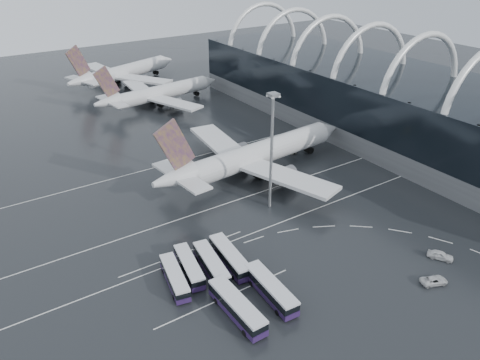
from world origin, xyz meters
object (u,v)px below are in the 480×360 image
bus_row_near_d (230,257)px  gse_cart_belly_e (245,147)px  bus_row_near_b (189,266)px  van_curve_a (434,280)px  bus_row_near_c (211,264)px  bus_row_far_a (237,307)px  airliner_gate_b (158,94)px  floodlight_mast (272,138)px  gse_cart_belly_d (293,152)px  bus_row_near_a (175,277)px  van_curve_b (440,255)px  gse_cart_belly_c (270,173)px  airliner_main (253,156)px  airliner_gate_c (123,73)px  bus_row_far_c (271,289)px

bus_row_near_d → gse_cart_belly_e: 56.60m
bus_row_near_b → van_curve_a: bus_row_near_b is taller
bus_row_near_c → bus_row_far_a: size_ratio=0.94×
airliner_gate_b → floodlight_mast: size_ratio=1.90×
bus_row_near_b → bus_row_far_a: 14.57m
gse_cart_belly_e → floodlight_mast: bearing=-114.5°
bus_row_far_a → gse_cart_belly_d: bus_row_far_a is taller
bus_row_near_a → bus_row_near_c: bearing=-82.7°
van_curve_a → van_curve_b: van_curve_b is taller
bus_row_far_a → airliner_gate_b: bearing=-18.1°
bus_row_near_b → gse_cart_belly_c: 45.73m
airliner_main → gse_cart_belly_c: size_ratio=31.92×
airliner_main → bus_row_near_b: bearing=-146.1°
airliner_gate_c → van_curve_b: bearing=-107.1°
bus_row_far_c → van_curve_b: bearing=-101.7°
airliner_main → gse_cart_belly_e: airliner_main is taller
bus_row_near_c → van_curve_b: bearing=-109.6°
bus_row_near_b → bus_row_near_a: bearing=120.8°
van_curve_b → bus_row_near_b: bearing=121.3°
bus_row_far_c → bus_row_near_c: bearing=27.1°
bus_row_near_d → bus_row_far_a: bus_row_far_a is taller
bus_row_far_c → gse_cart_belly_d: 63.41m
airliner_main → bus_row_near_d: (-26.77, -29.98, -3.57)m
bus_row_far_c → van_curve_a: bearing=-112.9°
bus_row_near_d → gse_cart_belly_c: bearing=-42.0°
van_curve_a → floodlight_mast: bearing=34.6°
airliner_gate_c → bus_row_near_a: size_ratio=4.50×
bus_row_far_c → van_curve_a: (27.63, -14.00, -1.13)m
bus_row_near_a → bus_row_far_a: 14.15m
airliner_main → van_curve_a: bearing=-93.0°
bus_row_near_b → van_curve_b: bus_row_near_b is taller
airliner_gate_c → bus_row_far_a: 149.09m
bus_row_far_a → van_curve_b: bearing=-102.2°
bus_row_near_d → gse_cart_belly_c: 40.62m
bus_row_near_c → bus_row_near_d: size_ratio=0.97×
bus_row_near_c → van_curve_a: bus_row_near_c is taller
airliner_gate_b → gse_cart_belly_c: airliner_gate_b is taller
floodlight_mast → bus_row_far_c: bearing=-126.6°
van_curve_a → gse_cart_belly_d: 62.27m
gse_cart_belly_c → gse_cart_belly_d: gse_cart_belly_c is taller
airliner_gate_b → gse_cart_belly_d: size_ratio=27.99×
bus_row_far_a → bus_row_far_c: bearing=-86.2°
floodlight_mast → airliner_gate_c: bearing=85.4°
airliner_gate_c → gse_cart_belly_e: airliner_gate_c is taller
bus_row_near_b → van_curve_a: (36.61, -28.03, -0.93)m
bus_row_near_a → bus_row_far_c: bearing=-123.5°
bus_row_near_a → gse_cart_belly_c: bearing=-46.6°
bus_row_near_c → gse_cart_belly_d: (48.53, 34.09, -1.22)m
airliner_main → bus_row_near_d: 40.35m
bus_row_near_b → gse_cart_belly_d: size_ratio=6.53×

